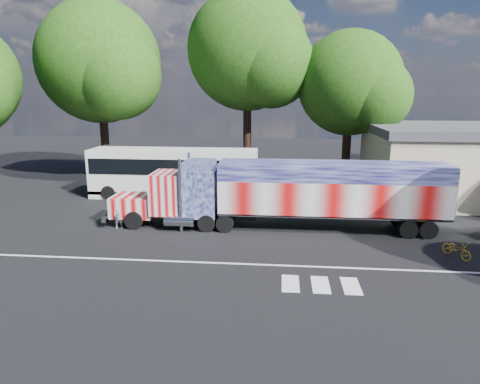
# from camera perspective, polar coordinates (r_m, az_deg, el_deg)

# --- Properties ---
(ground) EXTENTS (100.00, 100.00, 0.00)m
(ground) POSITION_cam_1_polar(r_m,az_deg,el_deg) (22.28, -0.75, -6.53)
(ground) COLOR black
(lane_markings) EXTENTS (30.00, 2.67, 0.01)m
(lane_markings) POSITION_cam_1_polar(r_m,az_deg,el_deg) (18.67, 3.28, -10.58)
(lane_markings) COLOR silver
(lane_markings) RESTS_ON ground
(semi_truck) EXTENTS (18.99, 3.00, 4.05)m
(semi_truck) POSITION_cam_1_polar(r_m,az_deg,el_deg) (23.90, 6.48, -0.03)
(semi_truck) COLOR black
(semi_truck) RESTS_ON ground
(coach_bus) EXTENTS (12.05, 2.80, 3.51)m
(coach_bus) POSITION_cam_1_polar(r_m,az_deg,el_deg) (31.41, -8.81, 2.60)
(coach_bus) COLOR silver
(coach_bus) RESTS_ON ground
(woman) EXTENTS (0.67, 0.56, 1.57)m
(woman) POSITION_cam_1_polar(r_m,az_deg,el_deg) (25.02, -15.88, -2.93)
(woman) COLOR slate
(woman) RESTS_ON ground
(bicycle) EXTENTS (1.24, 1.64, 0.83)m
(bicycle) POSITION_cam_1_polar(r_m,az_deg,el_deg) (22.40, 26.93, -6.79)
(bicycle) COLOR gold
(bicycle) RESTS_ON ground
(tree_n_mid) EXTENTS (10.57, 10.07, 15.96)m
(tree_n_mid) POSITION_cam_1_polar(r_m,az_deg,el_deg) (37.67, 1.27, 18.30)
(tree_n_mid) COLOR black
(tree_n_mid) RESTS_ON ground
(tree_nw_a) EXTENTS (10.49, 9.99, 14.92)m
(tree_nw_a) POSITION_cam_1_polar(r_m,az_deg,el_deg) (38.47, -18.04, 16.08)
(tree_nw_a) COLOR black
(tree_nw_a) RESTS_ON ground
(tree_ne_a) EXTENTS (8.73, 8.31, 12.34)m
(tree_ne_a) POSITION_cam_1_polar(r_m,az_deg,el_deg) (36.27, 14.69, 13.77)
(tree_ne_a) COLOR black
(tree_ne_a) RESTS_ON ground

